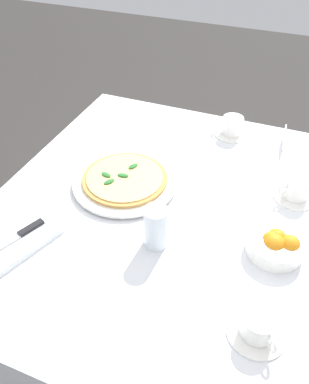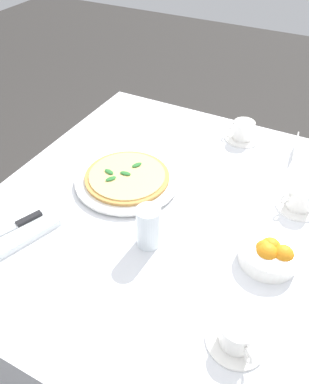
# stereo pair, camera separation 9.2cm
# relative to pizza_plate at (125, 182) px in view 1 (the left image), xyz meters

# --- Properties ---
(ground_plane) EXTENTS (8.00, 8.00, 0.00)m
(ground_plane) POSITION_rel_pizza_plate_xyz_m (0.04, 0.22, -0.76)
(ground_plane) COLOR #33302D
(dining_table) EXTENTS (1.15, 1.15, 0.75)m
(dining_table) POSITION_rel_pizza_plate_xyz_m (0.04, 0.22, -0.14)
(dining_table) COLOR white
(dining_table) RESTS_ON ground_plane
(pizza_plate) EXTENTS (0.33, 0.33, 0.02)m
(pizza_plate) POSITION_rel_pizza_plate_xyz_m (0.00, 0.00, 0.00)
(pizza_plate) COLOR white
(pizza_plate) RESTS_ON dining_table
(pizza) EXTENTS (0.27, 0.27, 0.02)m
(pizza) POSITION_rel_pizza_plate_xyz_m (0.00, -0.00, 0.01)
(pizza) COLOR #C68E47
(pizza) RESTS_ON pizza_plate
(coffee_cup_back_corner) EXTENTS (0.13, 0.13, 0.07)m
(coffee_cup_back_corner) POSITION_rel_pizza_plate_xyz_m (-0.42, 0.24, 0.02)
(coffee_cup_back_corner) COLOR white
(coffee_cup_back_corner) RESTS_ON dining_table
(coffee_cup_far_right) EXTENTS (0.13, 0.13, 0.07)m
(coffee_cup_far_right) POSITION_rel_pizza_plate_xyz_m (-0.14, 0.51, 0.02)
(coffee_cup_far_right) COLOR white
(coffee_cup_far_right) RESTS_ON dining_table
(coffee_cup_left_edge) EXTENTS (0.13, 0.13, 0.06)m
(coffee_cup_left_edge) POSITION_rel_pizza_plate_xyz_m (0.36, 0.48, 0.02)
(coffee_cup_left_edge) COLOR white
(coffee_cup_left_edge) RESTS_ON dining_table
(water_glass_near_left) EXTENTS (0.06, 0.06, 0.12)m
(water_glass_near_left) POSITION_rel_pizza_plate_xyz_m (0.19, 0.18, 0.04)
(water_glass_near_left) COLOR white
(water_glass_near_left) RESTS_ON dining_table
(napkin_folded) EXTENTS (0.25, 0.19, 0.02)m
(napkin_folded) POSITION_rel_pizza_plate_xyz_m (0.33, -0.16, -0.00)
(napkin_folded) COLOR white
(napkin_folded) RESTS_ON dining_table
(dinner_knife) EXTENTS (0.19, 0.09, 0.01)m
(dinner_knife) POSITION_rel_pizza_plate_xyz_m (0.34, -0.17, 0.01)
(dinner_knife) COLOR silver
(dinner_knife) RESTS_ON napkin_folded
(citrus_bowl) EXTENTS (0.15, 0.15, 0.07)m
(citrus_bowl) POSITION_rel_pizza_plate_xyz_m (0.11, 0.48, 0.02)
(citrus_bowl) COLOR white
(citrus_bowl) RESTS_ON dining_table
(menu_card) EXTENTS (0.09, 0.01, 0.06)m
(menu_card) POSITION_rel_pizza_plate_xyz_m (-0.41, 0.43, 0.02)
(menu_card) COLOR white
(menu_card) RESTS_ON dining_table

